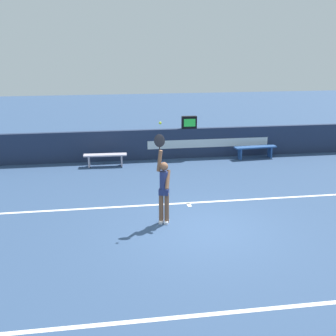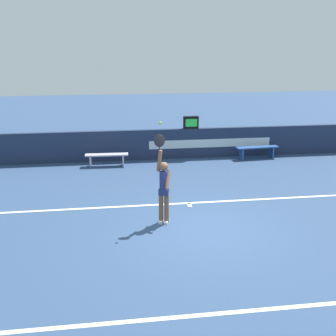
% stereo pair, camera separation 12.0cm
% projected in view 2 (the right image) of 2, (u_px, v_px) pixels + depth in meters
% --- Properties ---
extents(ground_plane, '(60.00, 60.00, 0.00)m').
position_uv_depth(ground_plane, '(202.00, 229.00, 11.29)').
color(ground_plane, navy).
extents(court_lines, '(11.84, 5.63, 0.00)m').
position_uv_depth(court_lines, '(210.00, 243.00, 10.50)').
color(court_lines, white).
rests_on(court_lines, ground).
extents(back_wall, '(17.66, 0.21, 1.22)m').
position_uv_depth(back_wall, '(165.00, 144.00, 17.89)').
color(back_wall, '#1E2A46').
rests_on(back_wall, ground).
extents(speed_display, '(0.61, 0.21, 0.50)m').
position_uv_depth(speed_display, '(191.00, 122.00, 17.80)').
color(speed_display, black).
rests_on(speed_display, back_wall).
extents(tennis_player, '(0.44, 0.42, 2.41)m').
position_uv_depth(tennis_player, '(164.00, 187.00, 11.42)').
color(tennis_player, brown).
rests_on(tennis_player, ground).
extents(tennis_ball, '(0.07, 0.07, 0.07)m').
position_uv_depth(tennis_ball, '(160.00, 123.00, 10.93)').
color(tennis_ball, '#C4E42F').
extents(courtside_bench_near, '(1.78, 0.49, 0.50)m').
position_uv_depth(courtside_bench_near, '(257.00, 149.00, 17.95)').
color(courtside_bench_near, '#264D8F').
rests_on(courtside_bench_near, ground).
extents(courtside_bench_far, '(1.66, 0.42, 0.47)m').
position_uv_depth(courtside_bench_far, '(107.00, 157.00, 16.88)').
color(courtside_bench_far, '#B5ACBD').
rests_on(courtside_bench_far, ground).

